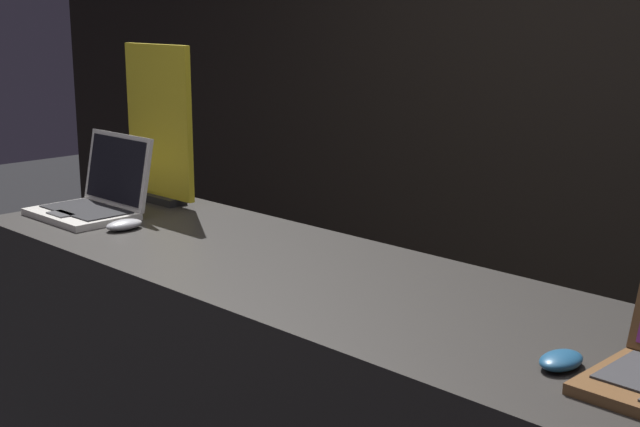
# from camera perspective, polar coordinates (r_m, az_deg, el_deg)

# --- Properties ---
(laptop_front) EXTENTS (0.33, 0.28, 0.24)m
(laptop_front) POSITION_cam_1_polar(r_m,az_deg,el_deg) (2.84, -14.17, 1.08)
(laptop_front) COLOR silver
(laptop_front) RESTS_ON display_counter
(mouse_front) EXTENTS (0.07, 0.11, 0.03)m
(mouse_front) POSITION_cam_1_polar(r_m,az_deg,el_deg) (2.63, -12.42, -0.71)
(mouse_front) COLOR #B2B2B7
(mouse_front) RESTS_ON display_counter
(promo_stand_front) EXTENTS (0.33, 0.07, 0.51)m
(promo_stand_front) POSITION_cam_1_polar(r_m,az_deg,el_deg) (2.94, -10.24, 5.41)
(promo_stand_front) COLOR black
(promo_stand_front) RESTS_ON display_counter
(mouse_back) EXTENTS (0.07, 0.10, 0.03)m
(mouse_back) POSITION_cam_1_polar(r_m,az_deg,el_deg) (1.67, 15.17, -9.06)
(mouse_back) COLOR navy
(mouse_back) RESTS_ON display_counter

